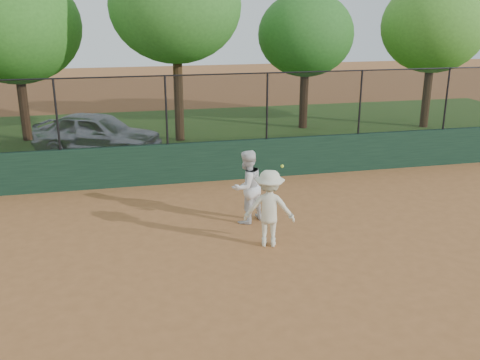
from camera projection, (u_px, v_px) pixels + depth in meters
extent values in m
plane|color=#A46335|center=(225.00, 274.00, 10.51)|extent=(80.00, 80.00, 0.00)
cube|color=#173423|center=(185.00, 163.00, 15.89)|extent=(26.00, 0.20, 1.20)
cube|color=#284A17|center=(167.00, 137.00, 21.64)|extent=(36.00, 12.00, 0.01)
imported|color=#A0A4A9|center=(98.00, 134.00, 18.87)|extent=(4.82, 3.59, 1.53)
imported|color=silver|center=(247.00, 187.00, 12.83)|extent=(1.10, 1.03, 1.80)
imported|color=beige|center=(269.00, 208.00, 11.55)|extent=(1.25, 0.95, 1.72)
sphere|color=#B5E432|center=(282.00, 166.00, 11.17)|extent=(0.07, 0.07, 0.07)
cube|color=black|center=(184.00, 110.00, 15.40)|extent=(26.00, 0.02, 2.00)
cylinder|color=black|center=(182.00, 75.00, 15.10)|extent=(26.00, 0.04, 0.04)
cylinder|color=black|center=(57.00, 115.00, 14.66)|extent=(0.06, 0.06, 2.00)
cylinder|color=black|center=(166.00, 110.00, 15.29)|extent=(0.06, 0.06, 2.00)
cylinder|color=black|center=(267.00, 106.00, 15.93)|extent=(0.06, 0.06, 2.00)
cylinder|color=black|center=(360.00, 102.00, 16.57)|extent=(0.06, 0.06, 2.00)
cylinder|color=black|center=(446.00, 99.00, 17.20)|extent=(0.06, 0.06, 2.00)
cylinder|color=#422916|center=(24.00, 110.00, 20.82)|extent=(0.36, 0.36, 2.44)
ellipsoid|color=#306C1F|center=(14.00, 26.00, 19.86)|extent=(4.93, 4.49, 4.26)
cylinder|color=#412B17|center=(179.00, 100.00, 20.69)|extent=(0.36, 0.36, 3.19)
ellipsoid|color=#326F23|center=(175.00, 5.00, 19.63)|extent=(4.89, 4.44, 4.22)
cylinder|color=#372212|center=(304.00, 100.00, 23.00)|extent=(0.36, 0.36, 2.39)
ellipsoid|color=#275E1E|center=(306.00, 34.00, 22.16)|extent=(4.02, 3.66, 3.47)
cylinder|color=#402A16|center=(426.00, 98.00, 23.16)|extent=(0.36, 0.36, 2.56)
ellipsoid|color=#3D7621|center=(434.00, 26.00, 22.24)|extent=(4.44, 4.04, 3.83)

